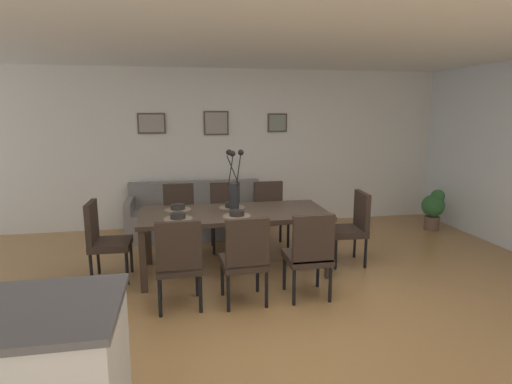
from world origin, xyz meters
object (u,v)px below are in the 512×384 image
Objects in this scene: centerpiece_vase at (234,188)px; framed_picture_left at (152,123)px; dining_chair_near_right at (180,214)px; dining_chair_head_east at (353,224)px; dining_chair_far_right at (226,213)px; dining_chair_mid_left at (310,252)px; bowl_near_left at (178,215)px; bowl_far_right at (232,204)px; bowl_far_left at (237,213)px; dining_chair_far_left at (245,256)px; dining_chair_near_left at (179,260)px; potted_plant at (434,207)px; dining_chair_mid_right at (270,211)px; framed_picture_center at (216,123)px; dining_table at (234,217)px; dining_chair_head_west at (103,237)px; sofa at (197,217)px; framed_picture_right at (277,123)px; bowl_near_right at (178,207)px.

framed_picture_left is at bearing 115.83° from centerpiece_vase.
dining_chair_near_right and dining_chair_head_east have the same top height.
dining_chair_mid_left is (0.64, -1.80, 0.00)m from dining_chair_far_right.
dining_chair_far_right reaches higher than bowl_near_left.
dining_chair_mid_left reaches higher than bowl_far_right.
dining_chair_near_right is at bearing 177.82° from dining_chair_far_right.
framed_picture_left is (-1.03, 2.35, 0.94)m from bowl_far_left.
dining_chair_far_left reaches higher than bowl_far_right.
bowl_far_left is at bearing 88.27° from dining_chair_far_left.
dining_chair_near_right is at bearing 89.33° from dining_chair_near_left.
potted_plant is (4.10, 2.08, -0.14)m from dining_chair_near_left.
bowl_far_right is 0.25× the size of potted_plant.
dining_chair_near_left and dining_chair_mid_right have the same top height.
framed_picture_center is at bearing 164.47° from potted_plant.
dining_chair_near_left is (-0.66, -0.90, -0.16)m from dining_table.
bowl_far_right is at bearing 59.35° from dining_chair_near_left.
sofa is at bearing 55.74° from dining_chair_head_west.
framed_picture_left is 0.65× the size of potted_plant.
dining_table is at bearing -0.26° from dining_chair_head_west.
framed_picture_left reaches higher than framed_picture_right.
dining_chair_head_west is at bearing -171.96° from bowl_far_right.
potted_plant is (4.09, 1.40, -0.41)m from bowl_near_left.
dining_chair_far_right is at bearing 149.00° from dining_chair_head_east.
dining_chair_mid_left is 3.34m from framed_picture_center.
dining_table is at bearing 18.37° from bowl_near_left.
dining_chair_near_left reaches higher than potted_plant.
sofa is (-0.38, 1.43, -0.50)m from bowl_far_right.
dining_chair_head_east is 1.54m from bowl_far_right.
sofa is 3.85m from potted_plant.
framed_picture_right is (1.03, 2.35, 0.94)m from bowl_far_left.
dining_chair_near_right is 0.99m from bowl_far_right.
dining_chair_near_left and dining_chair_head_west have the same top height.
dining_chair_head_east is at bearing 46.37° from dining_chair_mid_left.
dining_chair_mid_left is at bearing -54.86° from dining_chair_near_right.
bowl_near_right is 1.00× the size of bowl_far_left.
bowl_far_right is (0.00, -0.67, 0.27)m from dining_chair_far_right.
bowl_far_left is 2.74m from framed_picture_right.
dining_chair_near_right and dining_chair_far_left have the same top height.
dining_chair_far_right and dining_chair_mid_left have the same top height.
dining_chair_far_left is 2.11× the size of framed_picture_left.
centerpiece_vase is at bearing -18.24° from bowl_near_right.
dining_chair_head_east is at bearing 30.81° from dining_chair_far_left.
centerpiece_vase is (-0.64, 0.91, 0.51)m from dining_chair_mid_left.
bowl_far_right is 0.08× the size of sofa.
dining_chair_far_right is at bearing -63.40° from sofa.
dining_chair_mid_right is 1.47m from bowl_near_right.
dining_chair_far_left is at bearing -71.69° from framed_picture_left.
framed_picture_left reaches higher than bowl_far_right.
framed_picture_right is (1.69, 2.35, 0.94)m from bowl_near_left.
bowl_far_right is at bearing 33.59° from bowl_near_left.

